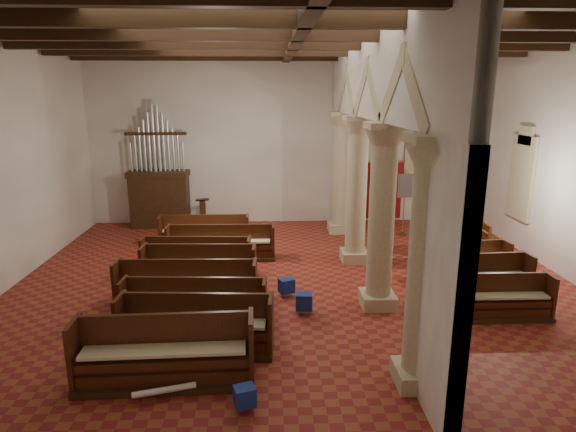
# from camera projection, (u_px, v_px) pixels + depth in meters

# --- Properties ---
(floor) EXTENTS (14.00, 14.00, 0.00)m
(floor) POSITION_uv_depth(u_px,v_px,m) (294.00, 282.00, 12.22)
(floor) COLOR maroon
(floor) RESTS_ON ground
(ceiling) EXTENTS (14.00, 14.00, 0.00)m
(ceiling) POSITION_uv_depth(u_px,v_px,m) (295.00, 31.00, 10.74)
(ceiling) COLOR #332311
(ceiling) RESTS_ON wall_back
(wall_back) EXTENTS (14.00, 0.02, 6.00)m
(wall_back) POSITION_uv_depth(u_px,v_px,m) (286.00, 141.00, 17.29)
(wall_back) COLOR white
(wall_back) RESTS_ON floor
(wall_front) EXTENTS (14.00, 0.02, 6.00)m
(wall_front) POSITION_uv_depth(u_px,v_px,m) (322.00, 236.00, 5.67)
(wall_front) COLOR white
(wall_front) RESTS_ON floor
(ceiling_beams) EXTENTS (13.80, 11.80, 0.30)m
(ceiling_beams) POSITION_uv_depth(u_px,v_px,m) (295.00, 39.00, 10.79)
(ceiling_beams) COLOR #362311
(ceiling_beams) RESTS_ON wall_back
(arcade) EXTENTS (0.90, 11.90, 6.00)m
(arcade) POSITION_uv_depth(u_px,v_px,m) (370.00, 140.00, 11.41)
(arcade) COLOR beige
(arcade) RESTS_ON floor
(window_right_b) EXTENTS (0.03, 1.00, 2.20)m
(window_right_b) POSITION_uv_depth(u_px,v_px,m) (523.00, 178.00, 14.37)
(window_right_b) COLOR #377C60
(window_right_b) RESTS_ON wall_right
(window_back) EXTENTS (1.00, 0.03, 2.20)m
(window_back) POSITION_uv_depth(u_px,v_px,m) (421.00, 162.00, 17.67)
(window_back) COLOR #377C60
(window_back) RESTS_ON wall_back
(pipe_organ) EXTENTS (2.10, 0.85, 4.40)m
(pipe_organ) POSITION_uv_depth(u_px,v_px,m) (159.00, 189.00, 17.03)
(pipe_organ) COLOR #362311
(pipe_organ) RESTS_ON floor
(lectern) EXTENTS (0.51, 0.53, 1.10)m
(lectern) POSITION_uv_depth(u_px,v_px,m) (203.00, 215.00, 17.13)
(lectern) COLOR #391B12
(lectern) RESTS_ON floor
(dossal_curtain) EXTENTS (1.80, 0.07, 2.17)m
(dossal_curtain) POSITION_uv_depth(u_px,v_px,m) (380.00, 190.00, 17.80)
(dossal_curtain) COLOR maroon
(dossal_curtain) RESTS_ON floor
(processional_banner) EXTENTS (0.52, 0.66, 2.25)m
(processional_banner) POSITION_uv_depth(u_px,v_px,m) (404.00, 212.00, 16.08)
(processional_banner) COLOR #362311
(processional_banner) RESTS_ON floor
(hymnal_box_a) EXTENTS (0.37, 0.33, 0.31)m
(hymnal_box_a) POSITION_uv_depth(u_px,v_px,m) (245.00, 396.00, 7.18)
(hymnal_box_a) COLOR #18169A
(hymnal_box_a) RESTS_ON floor
(hymnal_box_b) EXTENTS (0.38, 0.32, 0.36)m
(hymnal_box_b) POSITION_uv_depth(u_px,v_px,m) (304.00, 301.00, 10.39)
(hymnal_box_b) COLOR navy
(hymnal_box_b) RESTS_ON floor
(hymnal_box_c) EXTENTS (0.41, 0.38, 0.33)m
(hymnal_box_c) POSITION_uv_depth(u_px,v_px,m) (286.00, 286.00, 11.28)
(hymnal_box_c) COLOR #151693
(hymnal_box_c) RESTS_ON floor
(tube_heater_a) EXTENTS (0.96, 0.34, 0.10)m
(tube_heater_a) POSITION_uv_depth(u_px,v_px,m) (164.00, 390.00, 7.48)
(tube_heater_a) COLOR white
(tube_heater_a) RESTS_ON floor
(tube_heater_b) EXTENTS (0.84, 0.44, 0.09)m
(tube_heater_b) POSITION_uv_depth(u_px,v_px,m) (220.00, 358.00, 8.40)
(tube_heater_b) COLOR white
(tube_heater_b) RESTS_ON floor
(nave_pew_0) EXTENTS (2.91, 0.86, 1.15)m
(nave_pew_0) POSITION_uv_depth(u_px,v_px,m) (166.00, 362.00, 7.85)
(nave_pew_0) COLOR #362311
(nave_pew_0) RESTS_ON floor
(nave_pew_1) EXTENTS (2.86, 0.90, 1.09)m
(nave_pew_1) POSITION_uv_depth(u_px,v_px,m) (196.00, 334.00, 8.83)
(nave_pew_1) COLOR #362311
(nave_pew_1) RESTS_ON floor
(nave_pew_2) EXTENTS (2.99, 0.81, 0.98)m
(nave_pew_2) POSITION_uv_depth(u_px,v_px,m) (195.00, 310.00, 9.88)
(nave_pew_2) COLOR #362311
(nave_pew_2) RESTS_ON floor
(nave_pew_3) EXTENTS (3.16, 0.80, 1.04)m
(nave_pew_3) POSITION_uv_depth(u_px,v_px,m) (187.00, 291.00, 10.77)
(nave_pew_3) COLOR #362311
(nave_pew_3) RESTS_ON floor
(nave_pew_4) EXTENTS (2.77, 0.83, 1.09)m
(nave_pew_4) POSITION_uv_depth(u_px,v_px,m) (200.00, 275.00, 11.71)
(nave_pew_4) COLOR #362311
(nave_pew_4) RESTS_ON floor
(nave_pew_5) EXTENTS (2.89, 0.80, 0.97)m
(nave_pew_5) POSITION_uv_depth(u_px,v_px,m) (197.00, 262.00, 12.74)
(nave_pew_5) COLOR #362311
(nave_pew_5) RESTS_ON floor
(nave_pew_6) EXTENTS (3.09, 0.69, 0.98)m
(nave_pew_6) POSITION_uv_depth(u_px,v_px,m) (221.00, 248.00, 13.84)
(nave_pew_6) COLOR #362311
(nave_pew_6) RESTS_ON floor
(nave_pew_7) EXTENTS (2.78, 0.66, 0.96)m
(nave_pew_7) POSITION_uv_depth(u_px,v_px,m) (205.00, 236.00, 15.05)
(nave_pew_7) COLOR #362311
(nave_pew_7) RESTS_ON floor
(aisle_pew_0) EXTENTS (1.86, 0.65, 0.95)m
(aisle_pew_0) POSITION_uv_depth(u_px,v_px,m) (506.00, 303.00, 10.20)
(aisle_pew_0) COLOR #362311
(aisle_pew_0) RESTS_ON floor
(aisle_pew_1) EXTENTS (1.91, 0.78, 1.02)m
(aisle_pew_1) POSITION_uv_depth(u_px,v_px,m) (489.00, 283.00, 11.24)
(aisle_pew_1) COLOR #362311
(aisle_pew_1) RESTS_ON floor
(aisle_pew_2) EXTENTS (1.82, 0.76, 0.96)m
(aisle_pew_2) POSITION_uv_depth(u_px,v_px,m) (473.00, 266.00, 12.40)
(aisle_pew_2) COLOR #362311
(aisle_pew_2) RESTS_ON floor
(aisle_pew_3) EXTENTS (1.69, 0.71, 1.01)m
(aisle_pew_3) POSITION_uv_depth(u_px,v_px,m) (452.00, 254.00, 13.26)
(aisle_pew_3) COLOR #362311
(aisle_pew_3) RESTS_ON floor
(aisle_pew_4) EXTENTS (1.89, 0.63, 0.95)m
(aisle_pew_4) POSITION_uv_depth(u_px,v_px,m) (454.00, 245.00, 14.09)
(aisle_pew_4) COLOR #362311
(aisle_pew_4) RESTS_ON floor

